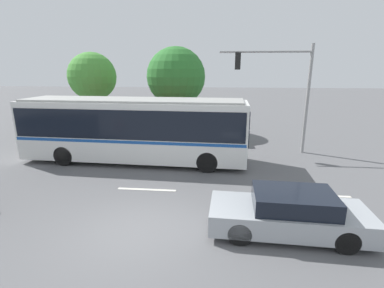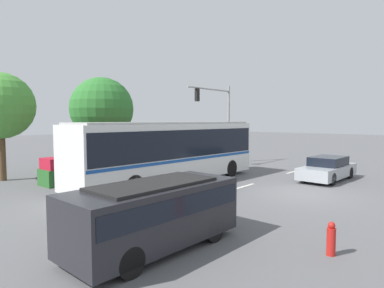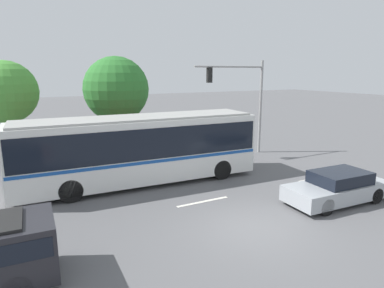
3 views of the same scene
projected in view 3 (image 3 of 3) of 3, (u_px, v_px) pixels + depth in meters
The scene contains 9 objects.
ground_plane at pixel (254, 228), 11.76m from camera, with size 140.00×140.00×0.00m, color #5B5B5E.
city_bus at pixel (140, 146), 16.09m from camera, with size 11.68×3.05×3.30m.
sedan_foreground at pixel (338, 188), 13.96m from camera, with size 4.65×1.98×1.32m.
traffic_light_pole at pixel (245, 93), 21.46m from camera, with size 5.07×0.24×6.09m.
flowering_hedge at pixel (122, 151), 20.07m from camera, with size 10.46×1.28×1.44m.
street_tree_left at pixel (6, 92), 19.79m from camera, with size 3.69×3.69×6.05m.
street_tree_centre at pixel (116, 89), 22.78m from camera, with size 4.43×4.43×6.41m.
lane_stripe_near at pixel (203, 202), 14.10m from camera, with size 2.40×0.16×0.01m, color silver.
lane_stripe_mid at pixel (317, 178), 17.24m from camera, with size 2.40×0.16×0.01m, color silver.
Camera 3 is at (-6.98, -8.62, 5.36)m, focal length 31.33 mm.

